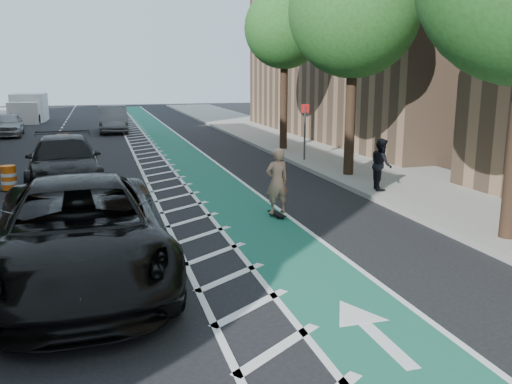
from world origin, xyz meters
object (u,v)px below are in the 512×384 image
object	(u,v)px
suv_far	(64,162)
barrel_a	(19,222)
suv_near	(80,232)
skateboarder	(277,181)

from	to	relation	value
suv_far	barrel_a	size ratio (longest dim) A/B	5.81
suv_near	barrel_a	bearing A→B (deg)	115.29
suv_far	suv_near	bearing A→B (deg)	-88.58
skateboarder	suv_near	distance (m)	5.83
barrel_a	skateboarder	bearing A→B (deg)	4.48
suv_near	suv_far	distance (m)	9.06
suv_near	barrel_a	distance (m)	3.12
suv_far	skateboarder	bearing A→B (deg)	-49.25
skateboarder	suv_far	world-z (taller)	skateboarder
skateboarder	suv_far	size ratio (longest dim) A/B	0.30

